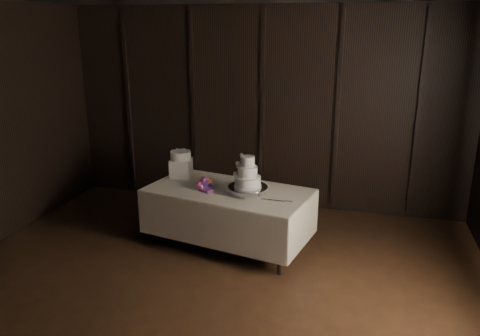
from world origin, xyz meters
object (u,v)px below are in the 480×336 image
object	(u,v)px
display_table	(228,215)
wedding_cake	(245,175)
small_cake	(181,155)
box_pedestal	(181,168)
bouquet	(204,183)
cake_stand	(248,190)

from	to	relation	value
display_table	wedding_cake	world-z (taller)	wedding_cake
small_cake	wedding_cake	bearing A→B (deg)	-22.51
display_table	box_pedestal	xyz separation A→B (m)	(-0.74, 0.31, 0.47)
bouquet	small_cake	xyz separation A→B (m)	(-0.44, 0.33, 0.24)
display_table	small_cake	bearing A→B (deg)	168.81
cake_stand	small_cake	distance (m)	1.11
wedding_cake	bouquet	xyz separation A→B (m)	(-0.54, 0.07, -0.18)
bouquet	box_pedestal	distance (m)	0.55
cake_stand	wedding_cake	size ratio (longest dim) A/B	1.29
display_table	small_cake	size ratio (longest dim) A/B	8.01
box_pedestal	small_cake	size ratio (longest dim) A/B	0.96
display_table	bouquet	world-z (taller)	bouquet
cake_stand	wedding_cake	world-z (taller)	wedding_cake
wedding_cake	small_cake	distance (m)	1.06
wedding_cake	box_pedestal	xyz separation A→B (m)	(-0.98, 0.41, -0.11)
box_pedestal	display_table	bearing A→B (deg)	-22.99
box_pedestal	wedding_cake	bearing A→B (deg)	-22.51
cake_stand	small_cake	xyz separation A→B (m)	(-1.01, 0.39, 0.26)
bouquet	box_pedestal	size ratio (longest dim) A/B	1.44
bouquet	small_cake	size ratio (longest dim) A/B	1.39
box_pedestal	small_cake	xyz separation A→B (m)	(0.00, 0.00, 0.18)
cake_stand	wedding_cake	xyz separation A→B (m)	(-0.03, -0.02, 0.19)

